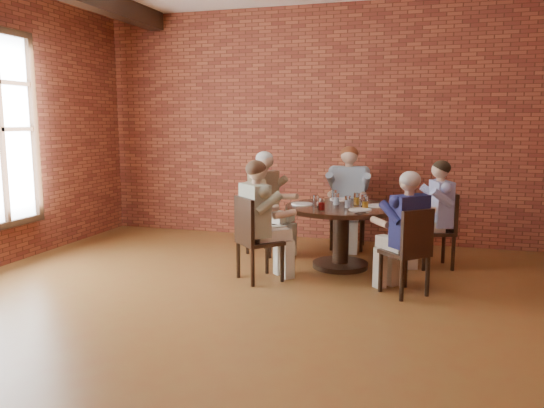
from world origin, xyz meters
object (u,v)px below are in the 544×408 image
(diner_b, at_px, (348,198))
(chair_c, at_px, (262,215))
(diner_a, at_px, (436,215))
(chair_d, at_px, (253,236))
(chair_a, at_px, (442,226))
(chair_b, at_px, (349,209))
(smartphone, at_px, (360,213))
(diner_e, at_px, (405,234))
(diner_c, at_px, (267,203))
(diner_d, at_px, (260,221))
(dining_table, at_px, (341,224))
(chair_e, at_px, (410,249))

(diner_b, distance_m, chair_c, 1.23)
(diner_a, bearing_deg, chair_c, -110.21)
(chair_d, bearing_deg, chair_a, -103.90)
(chair_b, distance_m, diner_b, 0.20)
(chair_c, distance_m, smartphone, 1.69)
(chair_d, xyz_separation_m, diner_e, (1.61, 0.00, 0.12))
(chair_c, height_order, diner_c, diner_c)
(chair_b, relative_size, diner_d, 0.74)
(diner_d, bearing_deg, diner_a, -103.95)
(dining_table, bearing_deg, chair_d, -135.15)
(diner_b, xyz_separation_m, diner_c, (-0.98, -0.62, -0.03))
(diner_a, relative_size, smartphone, 9.54)
(chair_e, bearing_deg, chair_b, -109.11)
(chair_d, bearing_deg, chair_e, -136.54)
(dining_table, relative_size, diner_c, 0.99)
(diner_c, bearing_deg, diner_e, -102.54)
(chair_a, distance_m, diner_e, 1.25)
(diner_a, distance_m, chair_e, 1.25)
(diner_b, relative_size, chair_d, 1.51)
(chair_b, xyz_separation_m, chair_d, (-0.75, -1.95, -0.02))
(smartphone, bearing_deg, diner_d, -143.75)
(chair_c, height_order, chair_d, chair_c)
(diner_c, bearing_deg, chair_c, 90.00)
(diner_b, distance_m, diner_d, 1.93)
(diner_b, bearing_deg, diner_e, -69.28)
(diner_a, bearing_deg, chair_a, 90.00)
(chair_c, bearing_deg, diner_a, -71.22)
(chair_c, distance_m, diner_c, 0.19)
(smartphone, bearing_deg, chair_d, -141.81)
(diner_b, height_order, diner_e, diner_b)
(diner_b, xyz_separation_m, smartphone, (0.35, -1.48, 0.05))
(diner_a, xyz_separation_m, smartphone, (-0.80, -0.79, 0.11))
(chair_c, bearing_deg, diner_d, -141.97)
(chair_e, xyz_separation_m, diner_e, (-0.05, 0.05, 0.14))
(dining_table, bearing_deg, diner_a, 17.52)
(chair_b, bearing_deg, diner_d, -114.03)
(diner_a, bearing_deg, diner_c, -109.44)
(diner_a, xyz_separation_m, chair_b, (-1.16, 0.79, -0.12))
(smartphone, bearing_deg, dining_table, 141.40)
(chair_d, relative_size, diner_d, 0.70)
(diner_a, height_order, diner_b, diner_b)
(chair_a, distance_m, chair_d, 2.32)
(dining_table, height_order, chair_e, chair_e)
(chair_b, bearing_deg, dining_table, -90.00)
(chair_d, distance_m, chair_e, 1.66)
(diner_b, bearing_deg, chair_d, -116.17)
(chair_b, bearing_deg, chair_d, -115.01)
(chair_e, height_order, smartphone, chair_e)
(chair_b, relative_size, diner_b, 0.70)
(chair_d, height_order, diner_d, diner_d)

